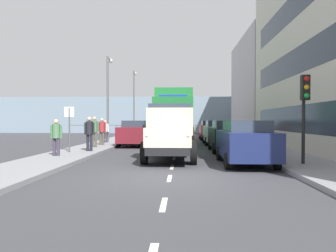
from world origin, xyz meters
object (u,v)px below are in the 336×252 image
Objects in this scene: car_maroon_oppositeside_0 at (135,133)px; pedestrian_strolling at (56,134)px; traffic_light_near at (305,100)px; pedestrian_couple_a at (89,131)px; pedestrian_with_bag at (102,129)px; lamp_post_promenade at (108,91)px; car_navy_kerbside_near at (245,142)px; car_black_kerbside_1 at (227,136)px; truck_vintage_cream at (170,133)px; lamp_post_far at (134,97)px; pedestrian_by_lamp at (94,129)px; car_white_kerbside_2 at (216,132)px; lorry_cargo_green at (174,116)px; street_sign at (69,121)px; pedestrian_in_dark_coat at (105,129)px; car_red_kerbside_3 at (210,130)px.

pedestrian_strolling is at bearing 72.17° from car_maroon_oppositeside_0.
pedestrian_couple_a is at bearing -25.78° from traffic_light_near.
pedestrian_with_bag is 3.90m from lamp_post_promenade.
pedestrian_couple_a is 10.27m from traffic_light_near.
car_navy_kerbside_near is 13.43m from lamp_post_promenade.
pedestrian_with_bag is (7.63, -2.64, 0.27)m from car_black_kerbside_1.
pedestrian_strolling reaches higher than car_black_kerbside_1.
lamp_post_far reaches higher than truck_vintage_cream.
pedestrian_by_lamp is at bearing 89.19° from pedestrian_with_bag.
car_navy_kerbside_near and car_white_kerbside_2 have the same top height.
traffic_light_near is 0.51× the size of lamp_post_promenade.
pedestrian_strolling is 9.54m from lamp_post_promenade.
lamp_post_promenade is (9.82, -11.29, 1.41)m from traffic_light_near.
lorry_cargo_green is 9.97m from pedestrian_strolling.
street_sign is (0.40, 4.73, 0.52)m from pedestrian_with_bag.
traffic_light_near is (-9.93, 10.79, 1.39)m from pedestrian_in_dark_coat.
street_sign is at bearing 85.18° from pedestrian_with_bag.
car_black_kerbside_1 is 2.49× the size of pedestrian_strolling.
car_black_kerbside_1 and car_maroon_oppositeside_0 have the same top height.
pedestrian_couple_a is 0.78× the size of street_sign.
lorry_cargo_green reaches higher than pedestrian_with_bag.
lamp_post_far reaches higher than car_maroon_oppositeside_0.
lorry_cargo_green reaches higher than pedestrian_couple_a.
pedestrian_in_dark_coat is at bearing 2.61° from car_white_kerbside_2.
truck_vintage_cream is 14.70m from car_red_kerbside_3.
car_red_kerbside_3 is at bearing 142.83° from lamp_post_far.
pedestrian_strolling is (5.02, 8.56, -0.97)m from lorry_cargo_green.
pedestrian_by_lamp is at bearing -80.02° from pedestrian_couple_a.
pedestrian_by_lamp is (7.65, 9.57, 0.33)m from car_red_kerbside_3.
pedestrian_with_bag is at bearing -90.81° from pedestrian_by_lamp.
pedestrian_strolling is 1.03× the size of pedestrian_in_dark_coat.
lamp_post_far reaches higher than lorry_cargo_green.
lamp_post_promenade reaches higher than car_maroon_oppositeside_0.
lorry_cargo_green is 12.58m from lamp_post_far.
car_black_kerbside_1 is at bearing -127.80° from truck_vintage_cream.
car_black_kerbside_1 is 9.38m from pedestrian_in_dark_coat.
truck_vintage_cream reaches higher than pedestrian_strolling.
car_white_kerbside_2 is 8.78m from pedestrian_by_lamp.
car_black_kerbside_1 is 18.36m from lamp_post_far.
car_white_kerbside_2 is 9.87m from pedestrian_couple_a.
car_navy_kerbside_near is at bearing 126.92° from lamp_post_promenade.
pedestrian_in_dark_coat reaches higher than car_white_kerbside_2.
pedestrian_in_dark_coat is at bearing 88.33° from lamp_post_far.
car_white_kerbside_2 is 2.58× the size of pedestrian_in_dark_coat.
car_navy_kerbside_near is 0.94× the size of car_maroon_oppositeside_0.
pedestrian_strolling is at bearing 85.32° from pedestrian_by_lamp.
lamp_post_far is at bearing -64.95° from car_black_kerbside_1.
lamp_post_far reaches higher than car_white_kerbside_2.
pedestrian_couple_a is at bearing 11.17° from car_black_kerbside_1.
lamp_post_far is (4.63, -11.50, 2.16)m from lorry_cargo_green.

